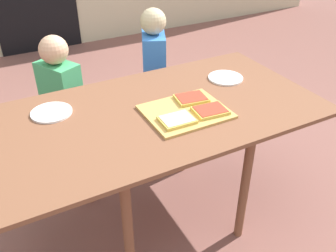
{
  "coord_description": "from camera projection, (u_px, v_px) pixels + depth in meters",
  "views": [
    {
      "loc": [
        -0.67,
        -1.35,
        1.59
      ],
      "look_at": [
        0.05,
        0.0,
        0.6
      ],
      "focal_mm": 39.55,
      "sensor_mm": 36.0,
      "label": 1
    }
  ],
  "objects": [
    {
      "name": "ground_plane",
      "position": [
        161.0,
        216.0,
        2.13
      ],
      "size": [
        16.0,
        16.0,
        0.0
      ],
      "primitive_type": "plane",
      "color": "brown"
    },
    {
      "name": "dining_table",
      "position": [
        159.0,
        122.0,
        1.78
      ],
      "size": [
        1.55,
        0.83,
        0.71
      ],
      "color": "brown",
      "rests_on": "ground"
    },
    {
      "name": "cutting_board",
      "position": [
        186.0,
        112.0,
        1.72
      ],
      "size": [
        0.37,
        0.31,
        0.01
      ],
      "primitive_type": "cube",
      "color": "tan",
      "rests_on": "dining_table"
    },
    {
      "name": "pizza_slice_near_left",
      "position": [
        177.0,
        120.0,
        1.63
      ],
      "size": [
        0.15,
        0.12,
        0.02
      ],
      "color": "gold",
      "rests_on": "cutting_board"
    },
    {
      "name": "pizza_slice_near_right",
      "position": [
        210.0,
        110.0,
        1.7
      ],
      "size": [
        0.16,
        0.13,
        0.02
      ],
      "color": "gold",
      "rests_on": "cutting_board"
    },
    {
      "name": "pizza_slice_far_right",
      "position": [
        191.0,
        98.0,
        1.8
      ],
      "size": [
        0.16,
        0.14,
        0.02
      ],
      "color": "gold",
      "rests_on": "cutting_board"
    },
    {
      "name": "plate_white_left",
      "position": [
        51.0,
        112.0,
        1.71
      ],
      "size": [
        0.19,
        0.19,
        0.01
      ],
      "primitive_type": "cylinder",
      "color": "white",
      "rests_on": "dining_table"
    },
    {
      "name": "plate_white_right",
      "position": [
        226.0,
        78.0,
        2.03
      ],
      "size": [
        0.19,
        0.19,
        0.01
      ],
      "primitive_type": "cylinder",
      "color": "white",
      "rests_on": "dining_table"
    },
    {
      "name": "child_left",
      "position": [
        63.0,
        102.0,
        2.19
      ],
      "size": [
        0.23,
        0.28,
        0.93
      ],
      "color": "#2B3D4D",
      "rests_on": "ground"
    },
    {
      "name": "child_right",
      "position": [
        154.0,
        76.0,
        2.4
      ],
      "size": [
        0.23,
        0.28,
        1.0
      ],
      "color": "#3D444A",
      "rests_on": "ground"
    }
  ]
}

